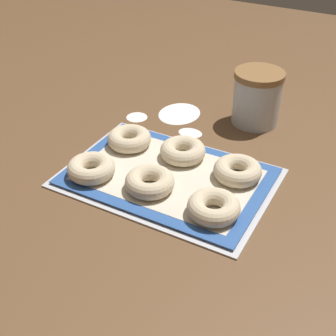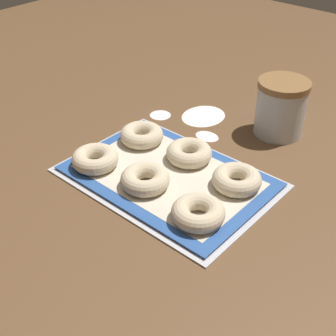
% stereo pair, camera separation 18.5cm
% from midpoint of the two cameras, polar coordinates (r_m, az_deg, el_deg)
% --- Properties ---
extents(ground_plane, '(2.80, 2.80, 0.00)m').
position_cam_midpoint_polar(ground_plane, '(1.06, 4.76, -1.08)').
color(ground_plane, brown).
extents(baking_tray, '(0.46, 0.32, 0.01)m').
position_cam_midpoint_polar(baking_tray, '(1.04, 5.06, -1.47)').
color(baking_tray, silver).
rests_on(baking_tray, ground_plane).
extents(baking_mat, '(0.43, 0.30, 0.00)m').
position_cam_midpoint_polar(baking_mat, '(1.04, 5.08, -1.23)').
color(baking_mat, '#2D569E').
rests_on(baking_mat, baking_tray).
extents(bagel_front_left, '(0.11, 0.11, 0.04)m').
position_cam_midpoint_polar(bagel_front_left, '(1.06, -4.01, 0.82)').
color(bagel_front_left, beige).
rests_on(bagel_front_left, baking_mat).
extents(bagel_front_center, '(0.11, 0.11, 0.04)m').
position_cam_midpoint_polar(bagel_front_center, '(0.99, 2.49, -1.71)').
color(bagel_front_center, beige).
rests_on(bagel_front_center, baking_mat).
extents(bagel_front_right, '(0.11, 0.11, 0.04)m').
position_cam_midpoint_polar(bagel_front_right, '(0.92, 9.50, -5.78)').
color(bagel_front_right, beige).
rests_on(bagel_front_right, baking_mat).
extents(bagel_back_left, '(0.11, 0.11, 0.04)m').
position_cam_midpoint_polar(bagel_back_left, '(1.14, 1.37, 3.79)').
color(bagel_back_left, beige).
rests_on(bagel_back_left, baking_mat).
extents(bagel_back_center, '(0.11, 0.11, 0.04)m').
position_cam_midpoint_polar(bagel_back_center, '(1.09, 7.48, 1.54)').
color(bagel_back_center, beige).
rests_on(bagel_back_center, baking_mat).
extents(bagel_back_right, '(0.11, 0.11, 0.04)m').
position_cam_midpoint_polar(bagel_back_right, '(1.02, 13.58, -1.70)').
color(bagel_back_right, beige).
rests_on(bagel_back_right, baking_mat).
extents(flour_canister, '(0.13, 0.13, 0.14)m').
position_cam_midpoint_polar(flour_canister, '(1.24, 17.87, 6.80)').
color(flour_canister, silver).
rests_on(flour_canister, ground_plane).
extents(flour_patch_near, '(0.06, 0.06, 0.00)m').
position_cam_midpoint_polar(flour_patch_near, '(1.30, 3.14, 6.29)').
color(flour_patch_near, white).
rests_on(flour_patch_near, ground_plane).
extents(flour_patch_far, '(0.11, 0.13, 0.00)m').
position_cam_midpoint_polar(flour_patch_far, '(1.30, 8.43, 6.12)').
color(flour_patch_far, white).
rests_on(flour_patch_far, ground_plane).
extents(flour_patch_side, '(0.06, 0.05, 0.00)m').
position_cam_midpoint_polar(flour_patch_side, '(1.21, 9.17, 3.63)').
color(flour_patch_side, white).
rests_on(flour_patch_side, ground_plane).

